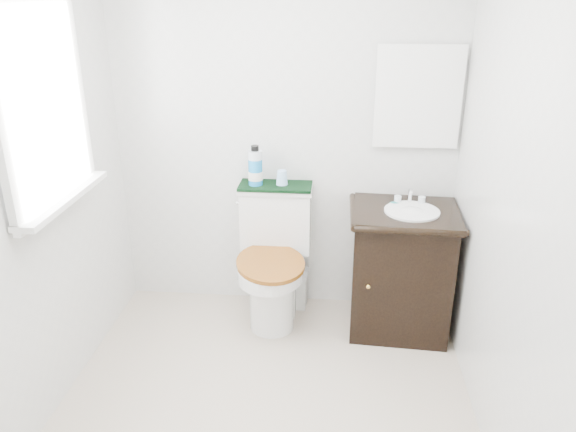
% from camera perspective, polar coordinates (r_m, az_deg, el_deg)
% --- Properties ---
extents(floor, '(2.40, 2.40, 0.00)m').
position_cam_1_polar(floor, '(3.11, -2.52, -19.54)').
color(floor, beige).
rests_on(floor, ground).
extents(wall_back, '(2.40, 0.00, 2.40)m').
position_cam_1_polar(wall_back, '(3.61, -0.34, 8.35)').
color(wall_back, silver).
rests_on(wall_back, ground).
extents(wall_front, '(2.40, 0.00, 2.40)m').
position_cam_1_polar(wall_front, '(1.43, -9.81, -15.38)').
color(wall_front, silver).
rests_on(wall_front, ground).
extents(wall_left, '(0.00, 2.40, 2.40)m').
position_cam_1_polar(wall_left, '(2.84, -25.55, 2.21)').
color(wall_left, silver).
rests_on(wall_left, ground).
extents(wall_right, '(0.00, 2.40, 2.40)m').
position_cam_1_polar(wall_right, '(2.57, 22.13, 0.78)').
color(wall_right, silver).
rests_on(wall_right, ground).
extents(window, '(0.02, 0.70, 0.90)m').
position_cam_1_polar(window, '(2.95, -23.81, 10.28)').
color(window, white).
rests_on(window, wall_left).
extents(mirror, '(0.50, 0.02, 0.60)m').
position_cam_1_polar(mirror, '(3.55, 13.09, 11.67)').
color(mirror, silver).
rests_on(mirror, wall_back).
extents(toilet, '(0.52, 0.69, 0.88)m').
position_cam_1_polar(toilet, '(3.69, -1.44, -4.99)').
color(toilet, white).
rests_on(toilet, floor).
extents(vanity, '(0.67, 0.58, 0.92)m').
position_cam_1_polar(vanity, '(3.62, 11.46, -5.15)').
color(vanity, black).
rests_on(vanity, floor).
extents(trash_bin, '(0.20, 0.16, 0.27)m').
position_cam_1_polar(trash_bin, '(3.91, 0.64, -7.30)').
color(trash_bin, silver).
rests_on(trash_bin, floor).
extents(towel, '(0.47, 0.22, 0.02)m').
position_cam_1_polar(towel, '(3.60, -1.29, 3.07)').
color(towel, black).
rests_on(towel, toilet).
extents(mouthwash_bottle, '(0.09, 0.09, 0.26)m').
position_cam_1_polar(mouthwash_bottle, '(3.57, -3.34, 4.99)').
color(mouthwash_bottle, '#177CC8').
rests_on(mouthwash_bottle, towel).
extents(cup, '(0.07, 0.07, 0.09)m').
position_cam_1_polar(cup, '(3.59, -0.61, 3.93)').
color(cup, '#96C7F6').
rests_on(cup, towel).
extents(soap_bar, '(0.07, 0.04, 0.02)m').
position_cam_1_polar(soap_bar, '(3.53, 10.78, 1.31)').
color(soap_bar, '#187776').
rests_on(soap_bar, vanity).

